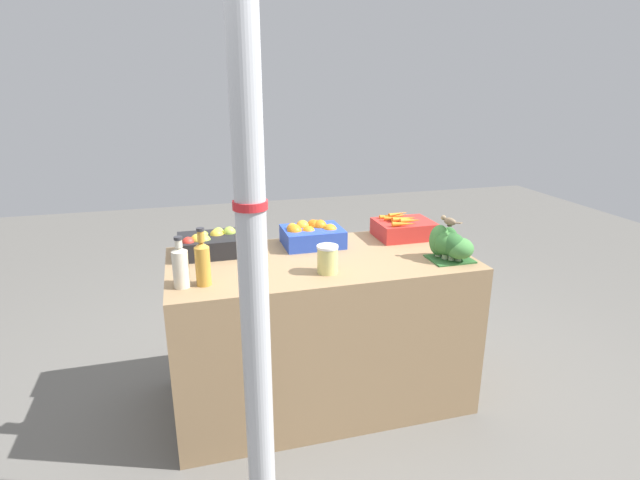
{
  "coord_description": "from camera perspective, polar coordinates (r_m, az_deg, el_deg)",
  "views": [
    {
      "loc": [
        -0.67,
        -2.42,
        1.76
      ],
      "look_at": [
        0.0,
        0.0,
        0.96
      ],
      "focal_mm": 28.0,
      "sensor_mm": 36.0,
      "label": 1
    }
  ],
  "objects": [
    {
      "name": "ground_plane",
      "position": [
        3.07,
        0.0,
        -17.29
      ],
      "size": [
        10.0,
        10.0,
        0.0
      ],
      "primitive_type": "plane",
      "color": "#605E59"
    },
    {
      "name": "market_table",
      "position": [
        2.85,
        0.0,
        -10.2
      ],
      "size": [
        1.6,
        0.79,
        0.86
      ],
      "primitive_type": "cube",
      "color": "#937551",
      "rests_on": "ground_plane"
    },
    {
      "name": "support_pole",
      "position": [
        1.77,
        -7.91,
        2.07
      ],
      "size": [
        0.12,
        0.12,
        2.58
      ],
      "color": "#B7BABF",
      "rests_on": "ground_plane"
    },
    {
      "name": "apple_crate",
      "position": [
        2.78,
        -12.52,
        -0.39
      ],
      "size": [
        0.34,
        0.27,
        0.14
      ],
      "color": "black",
      "rests_on": "market_table"
    },
    {
      "name": "orange_crate",
      "position": [
        2.86,
        -1.03,
        0.67
      ],
      "size": [
        0.34,
        0.27,
        0.14
      ],
      "color": "#2847B7",
      "rests_on": "market_table"
    },
    {
      "name": "carrot_crate",
      "position": [
        3.05,
        9.53,
        1.36
      ],
      "size": [
        0.34,
        0.27,
        0.14
      ],
      "color": "red",
      "rests_on": "market_table"
    },
    {
      "name": "broccoli_pile",
      "position": [
        2.7,
        14.59,
        -0.5
      ],
      "size": [
        0.22,
        0.22,
        0.18
      ],
      "color": "#2D602D",
      "rests_on": "market_table"
    },
    {
      "name": "juice_bottle_cloudy",
      "position": [
        2.35,
        -15.65,
        -2.88
      ],
      "size": [
        0.07,
        0.07,
        0.24
      ],
      "color": "beige",
      "rests_on": "market_table"
    },
    {
      "name": "juice_bottle_amber",
      "position": [
        2.35,
        -13.27,
        -2.44
      ],
      "size": [
        0.07,
        0.07,
        0.28
      ],
      "color": "gold",
      "rests_on": "market_table"
    },
    {
      "name": "pickle_jar",
      "position": [
        2.45,
        0.86,
        -2.19
      ],
      "size": [
        0.11,
        0.11,
        0.14
      ],
      "color": "#D1CC75",
      "rests_on": "market_table"
    },
    {
      "name": "sparrow_bird",
      "position": [
        2.68,
        14.54,
        2.11
      ],
      "size": [
        0.07,
        0.13,
        0.05
      ],
      "rotation": [
        0.0,
        0.0,
        1.97
      ],
      "color": "#4C3D2D",
      "rests_on": "broccoli_pile"
    }
  ]
}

